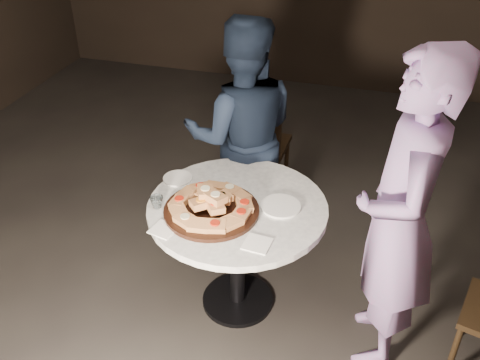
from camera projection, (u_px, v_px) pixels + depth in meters
The scene contains 12 objects.
floor at pixel (221, 306), 3.26m from camera, with size 7.00×7.00×0.00m, color black.
table at pixel (237, 225), 2.96m from camera, with size 1.21×1.21×0.73m.
serving_board at pixel (211, 211), 2.82m from camera, with size 0.51×0.51×0.02m, color black.
focaccia_pile at pixel (212, 203), 2.80m from camera, with size 0.45×0.45×0.12m.
plate_left at pixel (178, 178), 3.09m from camera, with size 0.17×0.17×0.01m, color white.
plate_right at pixel (281, 206), 2.86m from camera, with size 0.22×0.22×0.01m, color white.
water_glass at pixel (157, 202), 2.85m from camera, with size 0.07×0.07×0.07m, color silver.
napkin_near at pixel (163, 229), 2.70m from camera, with size 0.12×0.12×0.01m, color white.
napkin_far at pixel (257, 244), 2.61m from camera, with size 0.13×0.13×0.01m, color white.
chair_far at pixel (258, 143), 3.95m from camera, with size 0.41×0.43×0.85m.
diner_navy at pixel (242, 135), 3.44m from camera, with size 0.76×0.59×1.56m, color black.
diner_teal at pixel (399, 221), 2.54m from camera, with size 0.64×0.42×1.75m, color #8268A1.
Camera 1 is at (0.75, -2.17, 2.44)m, focal length 40.00 mm.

